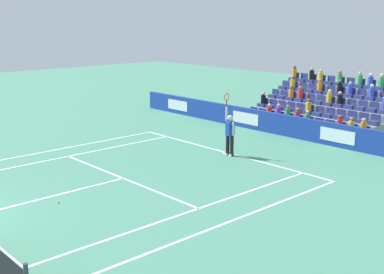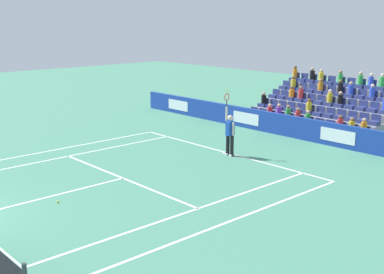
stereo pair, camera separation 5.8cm
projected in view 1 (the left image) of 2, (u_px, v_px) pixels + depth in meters
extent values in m
cube|color=white|center=(226.00, 152.00, 22.20)|extent=(10.97, 0.10, 0.01)
cube|color=white|center=(123.00, 178.00, 18.60)|extent=(8.23, 0.10, 0.01)
cube|color=white|center=(43.00, 199.00, 16.51)|extent=(0.10, 6.40, 0.01)
cube|color=white|center=(59.00, 158.00, 21.27)|extent=(0.10, 11.89, 0.01)
cube|color=white|center=(188.00, 212.00, 15.35)|extent=(0.10, 11.89, 0.01)
cube|color=white|center=(44.00, 152.00, 22.25)|extent=(0.10, 11.89, 0.01)
cube|color=white|center=(220.00, 226.00, 14.36)|extent=(0.10, 11.89, 0.01)
cube|color=white|center=(224.00, 153.00, 22.13)|extent=(0.10, 0.20, 0.01)
cube|color=#193899|center=(289.00, 126.00, 25.05)|extent=(22.50, 0.20, 1.08)
cube|color=white|center=(337.00, 136.00, 22.96)|extent=(1.80, 0.01, 0.61)
cube|color=white|center=(245.00, 118.00, 27.00)|extent=(1.80, 0.01, 0.61)
cube|color=white|center=(177.00, 105.00, 31.05)|extent=(1.80, 0.01, 0.61)
cylinder|color=black|center=(232.00, 146.00, 21.53)|extent=(0.16, 0.16, 0.90)
cylinder|color=black|center=(228.00, 145.00, 21.70)|extent=(0.16, 0.16, 0.90)
cube|color=white|center=(232.00, 155.00, 21.63)|extent=(0.13, 0.26, 0.08)
cube|color=white|center=(227.00, 154.00, 21.80)|extent=(0.13, 0.26, 0.08)
cube|color=#1947B2|center=(230.00, 128.00, 21.45)|extent=(0.23, 0.37, 0.60)
sphere|color=beige|center=(230.00, 118.00, 21.34)|extent=(0.24, 0.24, 0.24)
cylinder|color=beige|center=(226.00, 114.00, 21.46)|extent=(0.09, 0.09, 0.62)
cylinder|color=beige|center=(233.00, 129.00, 21.25)|extent=(0.09, 0.09, 0.56)
cylinder|color=black|center=(227.00, 103.00, 21.35)|extent=(0.04, 0.04, 0.28)
torus|color=red|center=(227.00, 97.00, 21.29)|extent=(0.04, 0.31, 0.31)
sphere|color=#D1E533|center=(227.00, 90.00, 21.22)|extent=(0.07, 0.07, 0.07)
cube|color=gray|center=(301.00, 129.00, 25.83)|extent=(7.44, 0.95, 0.42)
cube|color=navy|center=(362.00, 135.00, 23.31)|extent=(0.48, 0.44, 0.20)
cube|color=navy|center=(365.00, 129.00, 23.38)|extent=(0.48, 0.04, 0.30)
cube|color=navy|center=(350.00, 132.00, 23.75)|extent=(0.48, 0.44, 0.20)
cube|color=navy|center=(353.00, 127.00, 23.83)|extent=(0.48, 0.04, 0.30)
cube|color=navy|center=(339.00, 130.00, 24.20)|extent=(0.48, 0.44, 0.20)
cube|color=navy|center=(341.00, 125.00, 24.27)|extent=(0.48, 0.04, 0.30)
cube|color=navy|center=(328.00, 128.00, 24.65)|extent=(0.48, 0.44, 0.20)
cube|color=navy|center=(330.00, 123.00, 24.72)|extent=(0.48, 0.04, 0.30)
cube|color=navy|center=(317.00, 126.00, 25.09)|extent=(0.48, 0.44, 0.20)
cube|color=navy|center=(320.00, 121.00, 25.17)|extent=(0.48, 0.04, 0.30)
cube|color=navy|center=(307.00, 124.00, 25.54)|extent=(0.48, 0.44, 0.20)
cube|color=navy|center=(309.00, 119.00, 25.61)|extent=(0.48, 0.04, 0.30)
cube|color=navy|center=(297.00, 123.00, 25.98)|extent=(0.48, 0.44, 0.20)
cube|color=navy|center=(299.00, 117.00, 26.06)|extent=(0.48, 0.04, 0.30)
cube|color=navy|center=(287.00, 121.00, 26.43)|extent=(0.48, 0.44, 0.20)
cube|color=navy|center=(290.00, 116.00, 26.50)|extent=(0.48, 0.04, 0.30)
cube|color=navy|center=(278.00, 119.00, 26.88)|extent=(0.48, 0.44, 0.20)
cube|color=navy|center=(280.00, 114.00, 26.95)|extent=(0.48, 0.04, 0.30)
cube|color=navy|center=(269.00, 117.00, 27.32)|extent=(0.48, 0.44, 0.20)
cube|color=navy|center=(271.00, 113.00, 27.40)|extent=(0.48, 0.04, 0.30)
cube|color=navy|center=(260.00, 116.00, 27.77)|extent=(0.48, 0.44, 0.20)
cube|color=navy|center=(262.00, 111.00, 27.84)|extent=(0.48, 0.04, 0.30)
cube|color=navy|center=(251.00, 114.00, 28.21)|extent=(0.48, 0.44, 0.20)
cube|color=navy|center=(254.00, 110.00, 28.29)|extent=(0.48, 0.04, 0.30)
cube|color=gray|center=(312.00, 123.00, 26.41)|extent=(7.44, 0.95, 0.84)
cube|color=navy|center=(373.00, 123.00, 23.83)|extent=(0.48, 0.44, 0.20)
cube|color=navy|center=(376.00, 117.00, 23.91)|extent=(0.48, 0.04, 0.30)
cube|color=navy|center=(361.00, 121.00, 24.28)|extent=(0.48, 0.44, 0.20)
cube|color=navy|center=(364.00, 115.00, 24.35)|extent=(0.48, 0.04, 0.30)
cube|color=navy|center=(350.00, 119.00, 24.73)|extent=(0.48, 0.44, 0.20)
cube|color=navy|center=(352.00, 114.00, 24.80)|extent=(0.48, 0.04, 0.30)
cube|color=navy|center=(339.00, 117.00, 25.17)|extent=(0.48, 0.44, 0.20)
cube|color=navy|center=(341.00, 112.00, 25.24)|extent=(0.48, 0.04, 0.30)
cube|color=navy|center=(328.00, 116.00, 25.62)|extent=(0.48, 0.44, 0.20)
cube|color=navy|center=(331.00, 110.00, 25.69)|extent=(0.48, 0.04, 0.30)
cube|color=navy|center=(318.00, 114.00, 26.06)|extent=(0.48, 0.44, 0.20)
cube|color=navy|center=(320.00, 109.00, 26.14)|extent=(0.48, 0.04, 0.30)
cube|color=navy|center=(308.00, 112.00, 26.51)|extent=(0.48, 0.44, 0.20)
cube|color=navy|center=(310.00, 107.00, 26.58)|extent=(0.48, 0.04, 0.30)
cube|color=navy|center=(298.00, 111.00, 26.96)|extent=(0.48, 0.44, 0.20)
cube|color=navy|center=(301.00, 106.00, 27.03)|extent=(0.48, 0.04, 0.30)
cube|color=navy|center=(289.00, 109.00, 27.40)|extent=(0.48, 0.44, 0.20)
cube|color=navy|center=(291.00, 104.00, 27.48)|extent=(0.48, 0.04, 0.30)
cube|color=navy|center=(280.00, 108.00, 27.85)|extent=(0.48, 0.44, 0.20)
cube|color=navy|center=(282.00, 103.00, 27.92)|extent=(0.48, 0.04, 0.30)
cube|color=navy|center=(271.00, 106.00, 28.29)|extent=(0.48, 0.44, 0.20)
cube|color=navy|center=(273.00, 102.00, 28.37)|extent=(0.48, 0.04, 0.30)
cube|color=navy|center=(263.00, 105.00, 28.74)|extent=(0.48, 0.44, 0.20)
cube|color=navy|center=(265.00, 100.00, 28.81)|extent=(0.48, 0.04, 0.30)
cube|color=gray|center=(323.00, 117.00, 26.98)|extent=(7.44, 0.95, 1.26)
cube|color=navy|center=(384.00, 112.00, 24.36)|extent=(0.48, 0.44, 0.20)
cube|color=navy|center=(372.00, 110.00, 24.80)|extent=(0.48, 0.44, 0.20)
cube|color=navy|center=(374.00, 105.00, 24.88)|extent=(0.48, 0.04, 0.30)
cube|color=navy|center=(361.00, 109.00, 25.25)|extent=(0.48, 0.44, 0.20)
cube|color=navy|center=(363.00, 103.00, 25.32)|extent=(0.48, 0.04, 0.30)
cube|color=navy|center=(349.00, 107.00, 25.70)|extent=(0.48, 0.44, 0.20)
cube|color=navy|center=(352.00, 102.00, 25.77)|extent=(0.48, 0.04, 0.30)
cube|color=navy|center=(339.00, 105.00, 26.14)|extent=(0.48, 0.44, 0.20)
cube|color=navy|center=(341.00, 100.00, 26.22)|extent=(0.48, 0.04, 0.30)
cube|color=navy|center=(328.00, 104.00, 26.59)|extent=(0.48, 0.44, 0.20)
cube|color=navy|center=(331.00, 99.00, 26.66)|extent=(0.48, 0.04, 0.30)
cube|color=navy|center=(319.00, 103.00, 27.03)|extent=(0.48, 0.44, 0.20)
cube|color=navy|center=(321.00, 98.00, 27.11)|extent=(0.48, 0.04, 0.30)
cube|color=navy|center=(309.00, 101.00, 27.48)|extent=(0.48, 0.44, 0.20)
cube|color=navy|center=(311.00, 96.00, 27.55)|extent=(0.48, 0.04, 0.30)
cube|color=navy|center=(300.00, 100.00, 27.93)|extent=(0.48, 0.44, 0.20)
cube|color=navy|center=(302.00, 95.00, 28.00)|extent=(0.48, 0.04, 0.30)
cube|color=navy|center=(291.00, 99.00, 28.37)|extent=(0.48, 0.44, 0.20)
cube|color=navy|center=(293.00, 94.00, 28.45)|extent=(0.48, 0.04, 0.30)
cube|color=navy|center=(282.00, 97.00, 28.82)|extent=(0.48, 0.44, 0.20)
cube|color=navy|center=(284.00, 93.00, 28.89)|extent=(0.48, 0.04, 0.30)
cube|color=navy|center=(273.00, 96.00, 29.27)|extent=(0.48, 0.44, 0.20)
cube|color=navy|center=(276.00, 92.00, 29.34)|extent=(0.48, 0.04, 0.30)
cube|color=gray|center=(333.00, 111.00, 27.55)|extent=(7.44, 0.95, 1.68)
cube|color=navy|center=(382.00, 100.00, 25.33)|extent=(0.48, 0.44, 0.20)
cube|color=navy|center=(384.00, 94.00, 25.40)|extent=(0.48, 0.04, 0.30)
cube|color=navy|center=(371.00, 98.00, 25.78)|extent=(0.48, 0.44, 0.20)
cube|color=navy|center=(373.00, 93.00, 25.85)|extent=(0.48, 0.04, 0.30)
cube|color=navy|center=(360.00, 97.00, 26.22)|extent=(0.48, 0.44, 0.20)
cube|color=navy|center=(362.00, 92.00, 26.29)|extent=(0.48, 0.04, 0.30)
cube|color=navy|center=(349.00, 96.00, 26.67)|extent=(0.48, 0.44, 0.20)
cube|color=navy|center=(351.00, 91.00, 26.74)|extent=(0.48, 0.04, 0.30)
cube|color=navy|center=(339.00, 94.00, 27.11)|extent=(0.48, 0.44, 0.20)
cube|color=navy|center=(341.00, 89.00, 27.19)|extent=(0.48, 0.04, 0.30)
cube|color=navy|center=(329.00, 93.00, 27.56)|extent=(0.48, 0.44, 0.20)
cube|color=navy|center=(331.00, 88.00, 27.63)|extent=(0.48, 0.04, 0.30)
cube|color=navy|center=(319.00, 92.00, 28.01)|extent=(0.48, 0.44, 0.20)
cube|color=navy|center=(322.00, 87.00, 28.08)|extent=(0.48, 0.04, 0.30)
cube|color=navy|center=(310.00, 91.00, 28.45)|extent=(0.48, 0.44, 0.20)
cube|color=navy|center=(312.00, 86.00, 28.53)|extent=(0.48, 0.04, 0.30)
cube|color=navy|center=(301.00, 90.00, 28.90)|extent=(0.48, 0.44, 0.20)
cube|color=navy|center=(303.00, 85.00, 28.97)|extent=(0.48, 0.04, 0.30)
cube|color=navy|center=(292.00, 89.00, 29.34)|extent=(0.48, 0.44, 0.20)
cube|color=navy|center=(294.00, 84.00, 29.42)|extent=(0.48, 0.04, 0.30)
cube|color=navy|center=(284.00, 88.00, 29.79)|extent=(0.48, 0.44, 0.20)
cube|color=navy|center=(286.00, 83.00, 29.86)|extent=(0.48, 0.04, 0.30)
cube|color=gray|center=(342.00, 105.00, 28.13)|extent=(7.44, 0.95, 2.10)
cube|color=navy|center=(380.00, 89.00, 26.30)|extent=(0.48, 0.44, 0.20)
cube|color=navy|center=(383.00, 83.00, 26.37)|extent=(0.48, 0.04, 0.30)
cube|color=navy|center=(370.00, 87.00, 26.75)|extent=(0.48, 0.44, 0.20)
cube|color=navy|center=(372.00, 82.00, 26.82)|extent=(0.48, 0.04, 0.30)
cube|color=navy|center=(359.00, 86.00, 27.19)|extent=(0.48, 0.44, 0.20)
cube|color=navy|center=(361.00, 81.00, 27.27)|extent=(0.48, 0.04, 0.30)
cube|color=navy|center=(349.00, 85.00, 27.64)|extent=(0.48, 0.44, 0.20)
cube|color=navy|center=(351.00, 80.00, 27.71)|extent=(0.48, 0.04, 0.30)
cube|color=navy|center=(339.00, 84.00, 28.08)|extent=(0.48, 0.44, 0.20)
cube|color=navy|center=(341.00, 79.00, 28.16)|extent=(0.48, 0.04, 0.30)
cube|color=navy|center=(329.00, 83.00, 28.53)|extent=(0.48, 0.44, 0.20)
cube|color=navy|center=(331.00, 78.00, 28.60)|extent=(0.48, 0.04, 0.30)
cube|color=navy|center=(320.00, 82.00, 28.98)|extent=(0.48, 0.44, 0.20)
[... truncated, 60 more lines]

